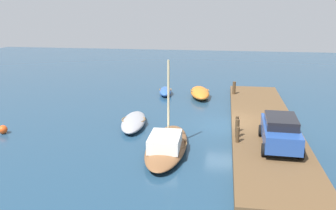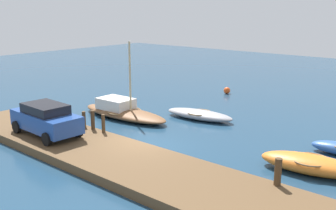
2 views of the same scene
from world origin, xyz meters
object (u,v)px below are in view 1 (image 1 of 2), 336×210
object	(u,v)px
rowboat_orange	(200,93)
mooring_post_east	(234,88)
mooring_post_west	(238,135)
parked_car	(280,131)
dinghy_blue	(165,91)
rowboat_grey	(134,122)
mooring_post_mid_east	(237,124)
mooring_post_mid_west	(237,129)
marker_buoy	(3,130)
sailboat_brown	(167,144)

from	to	relation	value
rowboat_orange	mooring_post_east	xyz separation A→B (m)	(-0.13, -2.83, 0.55)
mooring_post_west	parked_car	world-z (taller)	parked_car
dinghy_blue	rowboat_grey	bearing A→B (deg)	168.08
mooring_post_mid_east	rowboat_grey	bearing A→B (deg)	77.77
dinghy_blue	mooring_post_mid_west	distance (m)	12.56
rowboat_grey	mooring_post_west	xyz separation A→B (m)	(-3.02, -6.49, 0.56)
mooring_post_mid_west	marker_buoy	bearing A→B (deg)	91.79
mooring_post_west	rowboat_orange	bearing A→B (deg)	13.97
rowboat_grey	mooring_post_west	size ratio (longest dim) A/B	5.43
mooring_post_mid_east	sailboat_brown	bearing A→B (deg)	124.42
dinghy_blue	mooring_post_west	bearing A→B (deg)	-161.52
rowboat_orange	mooring_post_mid_east	size ratio (longest dim) A/B	4.48
rowboat_orange	mooring_post_mid_east	world-z (taller)	mooring_post_mid_east
rowboat_orange	parked_car	xyz separation A→B (m)	(-11.68, -4.96, 0.88)
rowboat_orange	mooring_post_mid_east	distance (m)	10.20
rowboat_orange	mooring_post_mid_west	size ratio (longest dim) A/B	4.18
rowboat_grey	marker_buoy	distance (m)	7.92
rowboat_orange	marker_buoy	distance (m)	15.69
dinghy_blue	mooring_post_west	distance (m)	13.22
rowboat_grey	rowboat_orange	bearing A→B (deg)	-30.73
mooring_post_east	rowboat_grey	bearing A→B (deg)	141.78
mooring_post_west	marker_buoy	bearing A→B (deg)	88.68
rowboat_grey	parked_car	distance (m)	9.29
dinghy_blue	mooring_post_east	distance (m)	5.94
rowboat_orange	mooring_post_mid_west	bearing A→B (deg)	-174.66
mooring_post_west	marker_buoy	distance (m)	13.96
mooring_post_mid_west	marker_buoy	distance (m)	13.97
mooring_post_mid_west	parked_car	distance (m)	2.39
mooring_post_east	mooring_post_mid_east	bearing A→B (deg)	180.00
dinghy_blue	parked_car	bearing A→B (deg)	-154.48
dinghy_blue	sailboat_brown	bearing A→B (deg)	-178.23
mooring_post_west	mooring_post_east	distance (m)	11.26
dinghy_blue	rowboat_grey	xyz separation A→B (m)	(-8.82, 0.61, -0.02)
mooring_post_west	sailboat_brown	bearing A→B (deg)	104.05
mooring_post_east	marker_buoy	bearing A→B (deg)	128.12
sailboat_brown	mooring_post_mid_west	world-z (taller)	sailboat_brown
mooring_post_west	dinghy_blue	bearing A→B (deg)	26.43
rowboat_grey	marker_buoy	size ratio (longest dim) A/B	8.68
marker_buoy	mooring_post_mid_east	bearing A→B (deg)	-84.72
rowboat_orange	mooring_post_west	size ratio (longest dim) A/B	5.09
rowboat_grey	mooring_post_east	bearing A→B (deg)	-45.35
mooring_post_west	parked_car	xyz separation A→B (m)	(-0.29, -2.13, 0.43)
dinghy_blue	rowboat_orange	xyz separation A→B (m)	(-0.44, -3.05, 0.08)
dinghy_blue	sailboat_brown	size ratio (longest dim) A/B	0.46
mooring_post_mid_east	parked_car	distance (m)	2.87
rowboat_grey	mooring_post_mid_west	xyz separation A→B (m)	(-2.26, -6.49, 0.65)
dinghy_blue	mooring_post_east	size ratio (longest dim) A/B	2.98
parked_car	mooring_post_mid_east	bearing A→B (deg)	50.37
mooring_post_east	parked_car	xyz separation A→B (m)	(-11.55, -2.13, 0.34)
parked_car	marker_buoy	world-z (taller)	parked_car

